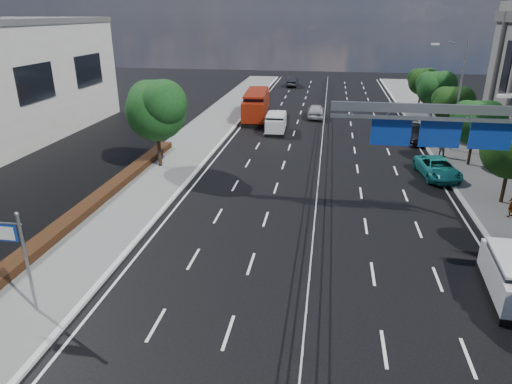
# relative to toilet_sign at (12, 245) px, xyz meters

# --- Properties ---
(ground) EXTENTS (160.00, 160.00, 0.00)m
(ground) POSITION_rel_toilet_sign_xyz_m (10.95, 0.00, -2.94)
(ground) COLOR black
(ground) RESTS_ON ground
(sidewalk_near) EXTENTS (5.00, 140.00, 0.14)m
(sidewalk_near) POSITION_rel_toilet_sign_xyz_m (-0.55, 0.00, -2.87)
(sidewalk_near) COLOR slate
(sidewalk_near) RESTS_ON ground
(kerb_near) EXTENTS (0.25, 140.00, 0.15)m
(kerb_near) POSITION_rel_toilet_sign_xyz_m (1.95, 0.00, -2.87)
(kerb_near) COLOR silver
(kerb_near) RESTS_ON ground
(median_fence) EXTENTS (0.05, 85.00, 1.02)m
(median_fence) POSITION_rel_toilet_sign_xyz_m (10.95, 22.50, -2.42)
(median_fence) COLOR silver
(median_fence) RESTS_ON ground
(hedge_near) EXTENTS (1.00, 36.00, 0.44)m
(hedge_near) POSITION_rel_toilet_sign_xyz_m (-2.35, 5.00, -2.58)
(hedge_near) COLOR black
(hedge_near) RESTS_ON sidewalk_near
(toilet_sign) EXTENTS (1.62, 0.18, 4.34)m
(toilet_sign) POSITION_rel_toilet_sign_xyz_m (0.00, 0.00, 0.00)
(toilet_sign) COLOR gray
(toilet_sign) RESTS_ON ground
(overhead_gantry) EXTENTS (10.24, 0.38, 7.45)m
(overhead_gantry) POSITION_rel_toilet_sign_xyz_m (17.69, 10.05, 2.66)
(overhead_gantry) COLOR gray
(overhead_gantry) RESTS_ON ground
(streetlight_far) EXTENTS (2.78, 2.40, 9.00)m
(streetlight_far) POSITION_rel_toilet_sign_xyz_m (21.46, 26.00, 2.27)
(streetlight_far) COLOR gray
(streetlight_far) RESTS_ON ground
(near_tree_back) EXTENTS (4.84, 4.51, 6.69)m
(near_tree_back) POSITION_rel_toilet_sign_xyz_m (-0.99, 17.97, 1.67)
(near_tree_back) COLOR black
(near_tree_back) RESTS_ON ground
(far_tree_e) EXTENTS (3.63, 3.38, 5.13)m
(far_tree_e) POSITION_rel_toilet_sign_xyz_m (22.20, 21.98, 0.61)
(far_tree_e) COLOR black
(far_tree_e) RESTS_ON ground
(far_tree_f) EXTENTS (3.52, 3.28, 5.02)m
(far_tree_f) POSITION_rel_toilet_sign_xyz_m (22.20, 29.48, 0.55)
(far_tree_f) COLOR black
(far_tree_f) RESTS_ON ground
(far_tree_g) EXTENTS (3.96, 3.69, 5.45)m
(far_tree_g) POSITION_rel_toilet_sign_xyz_m (22.20, 36.98, 0.81)
(far_tree_g) COLOR black
(far_tree_g) RESTS_ON ground
(far_tree_h) EXTENTS (3.41, 3.18, 4.91)m
(far_tree_h) POSITION_rel_toilet_sign_xyz_m (22.20, 44.48, 0.48)
(far_tree_h) COLOR black
(far_tree_h) RESTS_ON ground
(white_minivan) EXTENTS (1.96, 4.28, 1.84)m
(white_minivan) POSITION_rel_toilet_sign_xyz_m (6.36, 30.15, -2.04)
(white_minivan) COLOR black
(white_minivan) RESTS_ON ground
(red_bus) EXTENTS (3.00, 9.97, 2.94)m
(red_bus) POSITION_rel_toilet_sign_xyz_m (3.45, 36.21, -1.41)
(red_bus) COLOR black
(red_bus) RESTS_ON ground
(near_car_silver) EXTENTS (1.90, 4.50, 1.52)m
(near_car_silver) POSITION_rel_toilet_sign_xyz_m (9.95, 37.40, -2.19)
(near_car_silver) COLOR #AFB2B6
(near_car_silver) RESTS_ON ground
(near_car_dark) EXTENTS (1.57, 4.48, 1.48)m
(near_car_dark) POSITION_rel_toilet_sign_xyz_m (5.46, 59.95, -2.21)
(near_car_dark) COLOR black
(near_car_dark) RESTS_ON ground
(parked_car_teal) EXTENTS (2.90, 5.16, 1.36)m
(parked_car_teal) POSITION_rel_toilet_sign_xyz_m (19.25, 18.99, -2.26)
(parked_car_teal) COLOR #1B7D79
(parked_car_teal) RESTS_ON ground
(parked_car_dark) EXTENTS (2.69, 5.27, 1.46)m
(parked_car_dark) POSITION_rel_toilet_sign_xyz_m (19.25, 28.90, -2.21)
(parked_car_dark) COLOR black
(parked_car_dark) RESTS_ON ground
(pedestrian_a) EXTENTS (0.71, 0.69, 1.64)m
(pedestrian_a) POSITION_rel_toilet_sign_xyz_m (21.92, 12.26, -1.99)
(pedestrian_a) COLOR gray
(pedestrian_a) RESTS_ON sidewalk_far
(pedestrian_b) EXTENTS (1.09, 1.08, 1.78)m
(pedestrian_b) POSITION_rel_toilet_sign_xyz_m (20.55, 23.85, -1.91)
(pedestrian_b) COLOR gray
(pedestrian_b) RESTS_ON sidewalk_far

